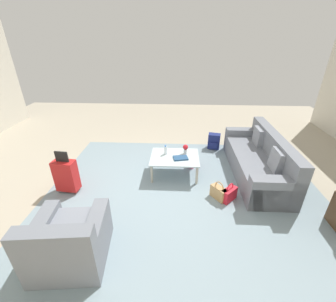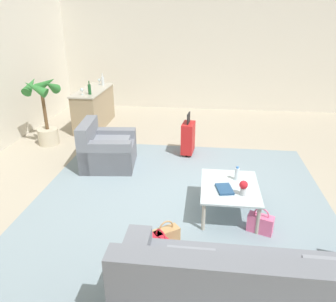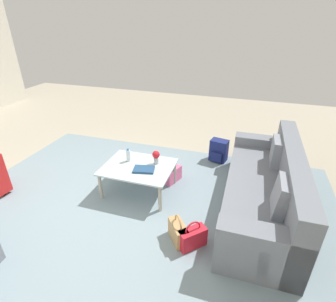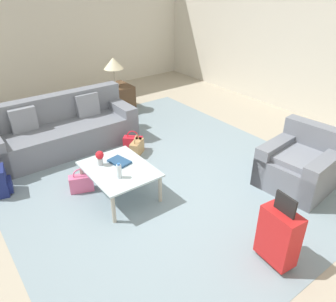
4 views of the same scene
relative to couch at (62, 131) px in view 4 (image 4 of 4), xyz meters
name	(u,v)px [view 4 (image 4 of 4)]	position (x,y,z in m)	size (l,w,h in m)	color
ground_plane	(168,195)	(2.19, 0.60, -0.31)	(12.00, 12.00, 0.00)	#A89E89
wall_left	(31,30)	(-2.87, 0.60, 1.24)	(0.12, 8.00, 3.10)	beige
area_rug	(154,171)	(1.59, 0.80, -0.30)	(5.20, 4.40, 0.01)	gray
couch	(62,131)	(0.00, 0.00, 0.00)	(0.87, 2.42, 0.89)	slate
armchair	(301,166)	(3.09, 2.27, -0.01)	(0.97, 1.00, 0.84)	slate
coffee_table	(119,171)	(1.79, 0.10, 0.07)	(1.00, 0.79, 0.42)	silver
water_bottle	(119,171)	(1.99, 0.00, 0.21)	(0.06, 0.06, 0.20)	silver
coffee_table_book	(119,162)	(1.67, 0.18, 0.13)	(0.29, 0.20, 0.03)	navy
flower_vase	(100,157)	(1.57, -0.05, 0.24)	(0.11, 0.11, 0.21)	#B2B7BC
side_table	(116,98)	(-1.01, 1.60, -0.03)	(0.63, 0.63, 0.55)	#513823
table_lamp	(113,64)	(-1.01, 1.60, 0.71)	(0.41, 0.41, 0.60)	#ADA899
suitcase_red	(279,235)	(3.79, 0.80, 0.05)	(0.42, 0.26, 0.85)	red
handbag_tan	(137,147)	(0.97, 0.88, -0.18)	(0.30, 0.34, 0.36)	tan
handbag_pink	(81,183)	(1.39, -0.28, -0.18)	(0.24, 0.35, 0.36)	pink
handbag_red	(133,143)	(0.79, 0.92, -0.18)	(0.32, 0.33, 0.36)	red
backpack_navy	(0,182)	(0.80, -1.19, -0.11)	(0.34, 0.30, 0.40)	navy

